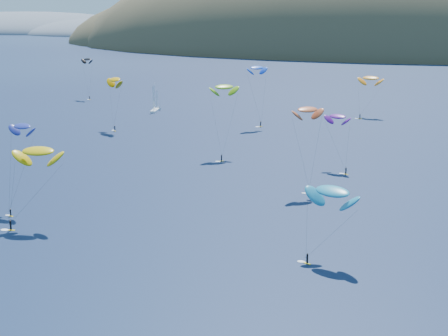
% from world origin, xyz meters
% --- Properties ---
extents(island, '(730.00, 300.00, 210.00)m').
position_xyz_m(island, '(39.40, 562.36, -10.74)').
color(island, '#3D3526').
rests_on(island, ground).
extents(headland, '(460.00, 250.00, 60.00)m').
position_xyz_m(headland, '(-445.26, 750.08, -3.36)').
color(headland, slate).
rests_on(headland, ground).
extents(sailboat, '(9.66, 8.30, 11.80)m').
position_xyz_m(sailboat, '(-52.87, 188.60, 0.96)').
color(sailboat, white).
rests_on(sailboat, ground).
extents(kitesurfer_1, '(10.37, 10.66, 20.09)m').
position_xyz_m(kitesurfer_1, '(-53.30, 153.55, 17.34)').
color(kitesurfer_1, yellow).
rests_on(kitesurfer_1, ground).
extents(kitesurfer_2, '(10.90, 10.59, 17.81)m').
position_xyz_m(kitesurfer_2, '(-26.36, 61.23, 14.92)').
color(kitesurfer_2, yellow).
rests_on(kitesurfer_2, ground).
extents(kitesurfer_3, '(9.44, 15.10, 22.28)m').
position_xyz_m(kitesurfer_3, '(-6.24, 128.76, 19.80)').
color(kitesurfer_3, yellow).
rests_on(kitesurfer_3, ground).
extents(kitesurfer_4, '(8.46, 8.56, 23.19)m').
position_xyz_m(kitesurfer_4, '(-6.58, 172.90, 20.84)').
color(kitesurfer_4, yellow).
rests_on(kitesurfer_4, ground).
extents(kitesurfer_5, '(11.15, 9.48, 14.97)m').
position_xyz_m(kitesurfer_5, '(33.50, 59.15, 12.14)').
color(kitesurfer_5, yellow).
rests_on(kitesurfer_5, ground).
extents(kitesurfer_6, '(8.40, 11.05, 16.05)m').
position_xyz_m(kitesurfer_6, '(27.78, 122.07, 13.94)').
color(kitesurfer_6, yellow).
rests_on(kitesurfer_6, ground).
extents(kitesurfer_9, '(8.70, 9.02, 21.63)m').
position_xyz_m(kitesurfer_9, '(22.73, 99.93, 19.31)').
color(kitesurfer_9, yellow).
rests_on(kitesurfer_9, ground).
extents(kitesurfer_10, '(7.87, 11.59, 19.87)m').
position_xyz_m(kitesurfer_10, '(-35.68, 70.18, 17.80)').
color(kitesurfer_10, yellow).
rests_on(kitesurfer_10, ground).
extents(kitesurfer_11, '(10.54, 12.94, 17.46)m').
position_xyz_m(kitesurfer_11, '(32.02, 204.66, 14.69)').
color(kitesurfer_11, yellow).
rests_on(kitesurfer_11, ground).
extents(kitesurfer_12, '(7.81, 9.02, 19.70)m').
position_xyz_m(kitesurfer_12, '(-96.53, 214.81, 17.71)').
color(kitesurfer_12, yellow).
rests_on(kitesurfer_12, ground).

